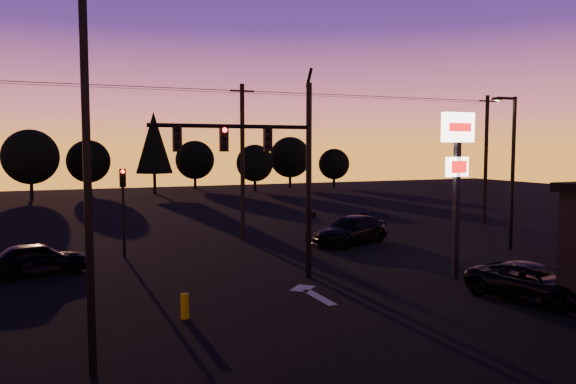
% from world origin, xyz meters
% --- Properties ---
extents(ground, '(120.00, 120.00, 0.00)m').
position_xyz_m(ground, '(0.00, 0.00, 0.00)').
color(ground, black).
rests_on(ground, ground).
extents(lane_arrow, '(1.20, 3.10, 0.01)m').
position_xyz_m(lane_arrow, '(0.50, 1.67, 0.01)').
color(lane_arrow, beige).
rests_on(lane_arrow, ground).
extents(traffic_signal_mast, '(6.79, 0.52, 8.58)m').
position_xyz_m(traffic_signal_mast, '(-0.10, 3.99, 4.94)').
color(traffic_signal_mast, black).
rests_on(traffic_signal_mast, ground).
extents(secondary_signal, '(0.30, 0.31, 4.35)m').
position_xyz_m(secondary_signal, '(-5.00, 11.49, 2.86)').
color(secondary_signal, black).
rests_on(secondary_signal, ground).
extents(parking_lot_light, '(1.25, 0.30, 9.14)m').
position_xyz_m(parking_lot_light, '(-7.50, -3.00, 5.27)').
color(parking_lot_light, black).
rests_on(parking_lot_light, ground).
extents(pylon_sign, '(1.50, 0.28, 6.80)m').
position_xyz_m(pylon_sign, '(7.00, 1.50, 4.91)').
color(pylon_sign, black).
rests_on(pylon_sign, ground).
extents(streetlight, '(1.55, 0.35, 8.00)m').
position_xyz_m(streetlight, '(13.91, 5.50, 4.42)').
color(streetlight, black).
rests_on(streetlight, ground).
extents(utility_pole_1, '(1.40, 0.26, 9.00)m').
position_xyz_m(utility_pole_1, '(2.00, 14.00, 4.59)').
color(utility_pole_1, black).
rests_on(utility_pole_1, ground).
extents(utility_pole_2, '(1.40, 0.26, 9.00)m').
position_xyz_m(utility_pole_2, '(20.00, 14.00, 4.59)').
color(utility_pole_2, black).
rests_on(utility_pole_2, ground).
extents(power_wires, '(36.00, 1.22, 0.07)m').
position_xyz_m(power_wires, '(2.00, 14.00, 8.57)').
color(power_wires, black).
rests_on(power_wires, ground).
extents(bollard, '(0.27, 0.27, 0.80)m').
position_xyz_m(bollard, '(-4.51, 0.43, 0.40)').
color(bollard, '#B19A00').
rests_on(bollard, ground).
extents(tree_2, '(5.77, 5.78, 7.26)m').
position_xyz_m(tree_2, '(-10.00, 48.00, 4.37)').
color(tree_2, black).
rests_on(tree_2, ground).
extents(tree_3, '(4.95, 4.95, 6.22)m').
position_xyz_m(tree_3, '(-4.00, 52.00, 3.75)').
color(tree_3, black).
rests_on(tree_3, ground).
extents(tree_4, '(4.18, 4.18, 9.50)m').
position_xyz_m(tree_4, '(3.00, 49.00, 5.93)').
color(tree_4, black).
rests_on(tree_4, ground).
extents(tree_5, '(4.95, 4.95, 6.22)m').
position_xyz_m(tree_5, '(9.00, 54.00, 3.75)').
color(tree_5, black).
rests_on(tree_5, ground).
extents(tree_6, '(4.54, 4.54, 5.71)m').
position_xyz_m(tree_6, '(15.00, 48.00, 3.43)').
color(tree_6, black).
rests_on(tree_6, ground).
extents(tree_7, '(5.36, 5.36, 6.74)m').
position_xyz_m(tree_7, '(21.00, 51.00, 4.06)').
color(tree_7, black).
rests_on(tree_7, ground).
extents(tree_8, '(4.12, 4.12, 5.19)m').
position_xyz_m(tree_8, '(27.00, 50.00, 3.12)').
color(tree_8, black).
rests_on(tree_8, ground).
extents(car_left, '(4.28, 2.21, 1.39)m').
position_xyz_m(car_left, '(-8.86, 8.90, 0.70)').
color(car_left, black).
rests_on(car_left, ground).
extents(car_right, '(5.66, 4.08, 1.52)m').
position_xyz_m(car_right, '(7.18, 10.45, 0.76)').
color(car_right, black).
rests_on(car_right, ground).
extents(suv_parked, '(3.36, 5.05, 1.29)m').
position_xyz_m(suv_parked, '(7.30, -2.34, 0.64)').
color(suv_parked, black).
rests_on(suv_parked, ground).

